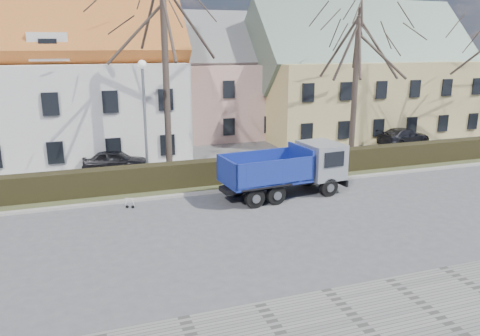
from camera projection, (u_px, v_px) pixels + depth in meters
name	position (u px, v px, depth m)	size (l,w,h in m)	color
ground	(255.00, 223.00, 19.82)	(120.00, 120.00, 0.00)	#4E4E51
curb_far	(223.00, 191.00, 24.00)	(80.00, 0.30, 0.12)	#9D9890
grass_strip	(214.00, 182.00, 25.46)	(80.00, 3.00, 0.10)	#3E4326
hedge	(215.00, 173.00, 25.13)	(60.00, 0.90, 1.30)	black
building_pink	(214.00, 86.00, 38.32)	(10.80, 8.80, 8.00)	tan
building_yellow	(360.00, 82.00, 39.34)	(18.80, 10.80, 8.50)	tan
tree_1	(165.00, 64.00, 25.31)	(9.20, 9.20, 12.65)	#372D26
tree_2	(356.00, 75.00, 29.35)	(8.00, 8.00, 11.00)	#372D26
dump_truck	(280.00, 171.00, 22.98)	(6.52, 2.42, 2.61)	navy
streetlight	(145.00, 124.00, 24.25)	(0.52, 0.52, 6.67)	gray
cart_frame	(126.00, 202.00, 21.55)	(0.61, 0.35, 0.56)	silver
parked_car_a	(116.00, 160.00, 27.86)	(1.51, 3.76, 1.28)	black
parked_car_b	(404.00, 136.00, 35.03)	(1.81, 4.46, 1.29)	black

